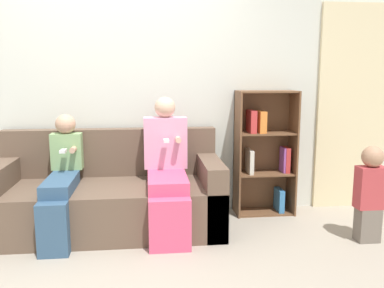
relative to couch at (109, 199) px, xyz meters
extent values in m
plane|color=#9E9384|center=(0.07, -0.53, -0.29)|extent=(14.00, 14.00, 0.00)
cube|color=silver|center=(0.07, 0.47, 0.98)|extent=(10.00, 0.06, 2.55)
cube|color=beige|center=(2.54, 0.42, 0.79)|extent=(0.77, 0.04, 2.16)
cube|color=brown|center=(0.00, -0.11, -0.07)|extent=(2.08, 0.73, 0.44)
cube|color=brown|center=(0.00, 0.33, 0.16)|extent=(2.08, 0.14, 0.91)
cube|color=brown|center=(0.95, -0.11, 0.03)|extent=(0.19, 0.73, 0.65)
cube|color=#DB4C75|center=(0.53, -0.53, -0.07)|extent=(0.35, 0.12, 0.44)
cube|color=#DB4C75|center=(0.53, -0.21, 0.20)|extent=(0.35, 0.53, 0.11)
cube|color=#E599BC|center=(0.53, 0.15, 0.50)|extent=(0.41, 0.18, 0.49)
sphere|color=beige|center=(0.53, 0.15, 0.83)|extent=(0.20, 0.20, 0.20)
cylinder|color=beige|center=(0.65, 0.01, 0.55)|extent=(0.05, 0.10, 0.05)
cube|color=white|center=(0.53, -0.04, 0.55)|extent=(0.05, 0.12, 0.02)
cube|color=#335170|center=(-0.40, -0.53, -0.07)|extent=(0.24, 0.12, 0.44)
cube|color=#335170|center=(-0.40, -0.18, 0.20)|extent=(0.24, 0.59, 0.11)
cube|color=#84AD70|center=(-0.40, 0.18, 0.43)|extent=(0.28, 0.13, 0.34)
sphere|color=tan|center=(-0.40, 0.18, 0.68)|extent=(0.19, 0.19, 0.19)
cylinder|color=tan|center=(-0.32, 0.06, 0.46)|extent=(0.05, 0.10, 0.05)
cube|color=white|center=(-0.40, 0.01, 0.46)|extent=(0.05, 0.12, 0.02)
cube|color=#70665B|center=(2.25, -0.52, -0.14)|extent=(0.19, 0.14, 0.30)
cube|color=#B73D42|center=(2.25, -0.52, 0.19)|extent=(0.24, 0.14, 0.36)
sphere|color=tan|center=(2.25, -0.52, 0.46)|extent=(0.18, 0.18, 0.18)
cube|color=brown|center=(1.27, 0.28, 0.34)|extent=(0.02, 0.30, 1.27)
cube|color=brown|center=(1.85, 0.28, 0.34)|extent=(0.02, 0.30, 1.27)
cube|color=brown|center=(1.56, 0.43, 0.34)|extent=(0.60, 0.02, 1.27)
cube|color=brown|center=(1.56, 0.28, -0.28)|extent=(0.56, 0.27, 0.02)
cube|color=brown|center=(1.56, 0.28, 0.13)|extent=(0.56, 0.27, 0.02)
cube|color=brown|center=(1.56, 0.28, 0.55)|extent=(0.56, 0.27, 0.02)
cube|color=brown|center=(1.56, 0.28, 0.97)|extent=(0.56, 0.27, 0.02)
cube|color=beige|center=(1.40, 0.28, 0.26)|extent=(0.04, 0.22, 0.24)
cube|color=teal|center=(1.73, 0.28, -0.16)|extent=(0.06, 0.21, 0.23)
cube|color=#934CA3|center=(1.77, 0.28, 0.27)|extent=(0.06, 0.15, 0.26)
cube|color=#C63838|center=(1.41, 0.28, 0.67)|extent=(0.06, 0.22, 0.22)
cube|color=orange|center=(1.50, 0.28, 0.67)|extent=(0.07, 0.22, 0.22)
cube|color=#C63838|center=(1.78, 0.28, 0.27)|extent=(0.05, 0.17, 0.26)
camera|label=1|loc=(0.37, -3.69, 1.15)|focal=38.00mm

